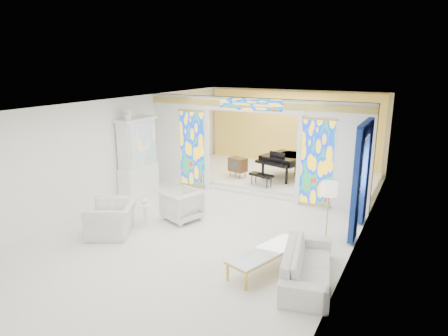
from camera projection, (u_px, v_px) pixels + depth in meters
The scene contains 24 objects.
floor at pixel (221, 217), 10.68m from camera, with size 12.00×12.00×0.00m, color white.
ceiling at pixel (220, 104), 9.91m from camera, with size 7.00×12.00×0.02m, color silver.
wall_back at pixel (293, 129), 15.44m from camera, with size 7.00×0.02×3.00m, color white.
wall_front at pixel (3, 263), 5.15m from camera, with size 7.00×0.02×3.00m, color white.
wall_left at pixel (117, 149), 11.85m from camera, with size 0.02×12.00×3.00m, color white.
wall_right at pixel (361, 180), 8.73m from camera, with size 0.02×12.00×3.00m, color white.
partition_wall at pixel (252, 143), 11.96m from camera, with size 7.00×0.22×3.00m.
stained_glass_left at pixel (192, 149), 12.87m from camera, with size 0.90×0.04×2.40m, color gold.
stained_glass_right at pixel (317, 163), 11.06m from camera, with size 0.90×0.04×2.40m, color gold.
stained_glass_transom at pixel (251, 104), 11.58m from camera, with size 2.00×0.04×0.34m, color gold.
alcove_platform at pixel (275, 176), 14.17m from camera, with size 6.80×3.80×0.18m, color white.
gold_curtain_back at pixel (292, 129), 15.34m from camera, with size 6.70×0.10×2.90m, color #E1BC4E.
chandelier at pixel (282, 107), 13.36m from camera, with size 0.48×0.48×0.30m, color gold.
blue_drapes at pixel (362, 169), 9.36m from camera, with size 0.14×1.85×2.65m.
china_cabinet at pixel (138, 157), 12.32m from camera, with size 0.56×1.46×2.72m.
armchair_left at pixel (112, 218), 9.54m from camera, with size 1.20×1.05×0.78m, color silver.
armchair_right at pixel (182, 205), 10.38m from camera, with size 0.86×0.88×0.80m, color silver.
sofa at pixel (307, 265), 7.50m from camera, with size 2.19×0.86×0.64m, color silver.
side_table at pixel (145, 211), 10.02m from camera, with size 0.60×0.60×0.59m.
vase at pixel (144, 200), 9.94m from camera, with size 0.17×0.17×0.18m, color silver.
coffee_table at pixel (267, 252), 7.87m from camera, with size 1.12×1.93×0.41m.
floor_lamp at pixel (329, 192), 8.66m from camera, with size 0.45×0.45×1.49m.
grand_piano at pixel (290, 159), 13.51m from camera, with size 1.93×2.52×0.97m.
tv_console at pixel (238, 165), 13.63m from camera, with size 0.67×0.54×0.67m.
Camera 1 is at (4.68, -8.82, 4.01)m, focal length 32.00 mm.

